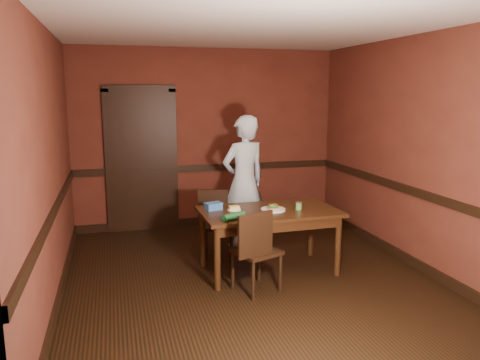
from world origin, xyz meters
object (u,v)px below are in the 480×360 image
sauce_jar (299,206)px  cheese_saucer (234,208)px  dining_table (269,241)px  person (244,182)px  food_tub (213,206)px  sandwich_plate (273,209)px  chair_near (256,250)px  chair_far (219,224)px

sauce_jar → cheese_saucer: 0.74m
dining_table → sauce_jar: sauce_jar is taller
dining_table → person: bearing=90.0°
dining_table → food_tub: size_ratio=7.02×
dining_table → sandwich_plate: 0.39m
chair_near → sauce_jar: 0.82m
sandwich_plate → food_tub: bearing=162.3°
dining_table → chair_near: size_ratio=1.75×
chair_far → chair_near: bearing=-70.7°
sandwich_plate → cheese_saucer: bearing=163.9°
sandwich_plate → dining_table: bearing=145.8°
cheese_saucer → food_tub: size_ratio=0.70×
person → sauce_jar: size_ratio=19.92×
chair_near → sandwich_plate: size_ratio=3.16×
cheese_saucer → sauce_jar: bearing=-13.7°
chair_far → chair_near: size_ratio=0.93×
chair_far → sandwich_plate: bearing=-42.7°
person → food_tub: size_ratio=7.93×
sauce_jar → food_tub: bearing=164.7°
food_tub → chair_near: bearing=-81.8°
cheese_saucer → food_tub: bearing=159.5°
sandwich_plate → cheese_saucer: (-0.42, 0.12, -0.00)m
sauce_jar → dining_table: bearing=166.8°
dining_table → sauce_jar: size_ratio=17.63×
dining_table → cheese_saucer: size_ratio=10.03×
chair_near → sandwich_plate: (0.34, 0.46, 0.31)m
dining_table → sandwich_plate: (0.04, -0.03, 0.38)m
sandwich_plate → food_tub: 0.68m
chair_far → person: person is taller
chair_near → cheese_saucer: bearing=-102.2°
cheese_saucer → chair_far: bearing=95.8°
chair_near → person: bearing=-121.4°
person → food_tub: 1.00m
dining_table → chair_far: (-0.44, 0.66, 0.05)m
person → cheese_saucer: (-0.36, -0.89, -0.13)m
chair_far → food_tub: bearing=-97.1°
sandwich_plate → person: bearing=93.4°
sauce_jar → food_tub: (-0.94, 0.26, -0.00)m
cheese_saucer → food_tub: 0.24m
sandwich_plate → chair_near: bearing=-126.3°
sauce_jar → food_tub: sauce_jar is taller
sandwich_plate → cheese_saucer: size_ratio=1.81×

